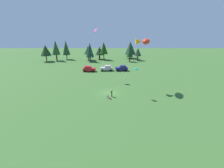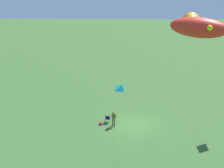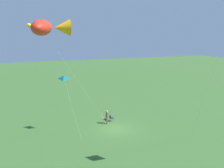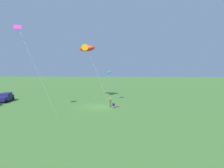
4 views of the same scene
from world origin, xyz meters
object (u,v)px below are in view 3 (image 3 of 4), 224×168
(folding_chair, at_px, (111,118))
(person_kite_flyer, at_px, (107,116))
(kite_large_fish, at_px, (47,28))
(backpack_on_grass, at_px, (105,119))
(kite_delta_teal, at_px, (64,78))

(folding_chair, bearing_deg, person_kite_flyer, -138.75)
(folding_chair, bearing_deg, kite_large_fish, -140.42)
(person_kite_flyer, height_order, backpack_on_grass, person_kite_flyer)
(kite_large_fish, height_order, kite_delta_teal, kite_large_fish)
(folding_chair, distance_m, kite_delta_teal, 8.72)
(backpack_on_grass, distance_m, kite_large_fish, 15.97)
(folding_chair, height_order, kite_delta_teal, kite_delta_teal)
(person_kite_flyer, distance_m, kite_delta_teal, 7.69)
(kite_large_fish, distance_m, kite_delta_teal, 7.83)
(person_kite_flyer, height_order, kite_large_fish, kite_large_fish)
(person_kite_flyer, xyz_separation_m, backpack_on_grass, (-0.26, -1.38, -0.91))
(backpack_on_grass, height_order, kite_delta_teal, kite_delta_teal)
(kite_large_fish, relative_size, kite_delta_teal, 1.87)
(person_kite_flyer, height_order, folding_chair, person_kite_flyer)
(person_kite_flyer, distance_m, backpack_on_grass, 1.68)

